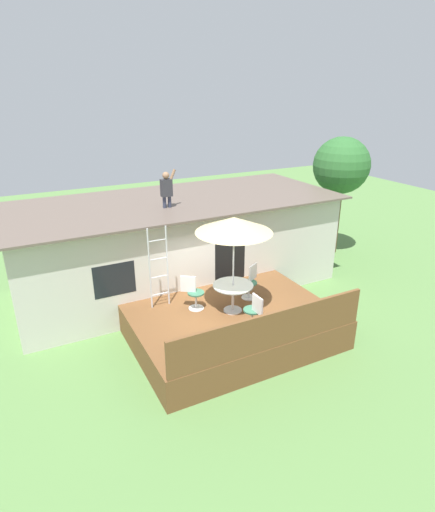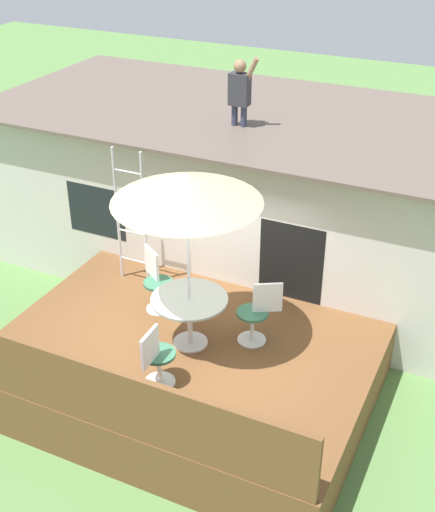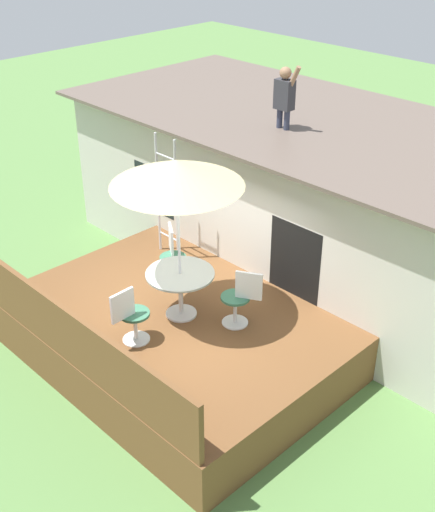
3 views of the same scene
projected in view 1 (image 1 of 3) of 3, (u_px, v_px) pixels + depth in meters
The scene contains 12 objects.
ground_plane at pixel (229, 336), 11.29m from camera, with size 40.00×40.00×0.00m, color #567F42.
house at pixel (177, 244), 13.70m from camera, with size 10.50×4.50×2.93m.
deck at pixel (230, 323), 11.14m from camera, with size 5.09×3.97×0.80m, color brown.
deck_railing at pixel (272, 330), 9.23m from camera, with size 4.99×0.08×0.90m, color brown.
patio_table at pixel (233, 290), 10.73m from camera, with size 1.04×1.04×0.74m.
patio_umbrella at pixel (234, 225), 10.08m from camera, with size 1.90×1.90×2.54m.
step_ladder at pixel (159, 268), 10.79m from camera, with size 0.52×0.04×2.20m.
person_figure at pixel (167, 187), 12.10m from camera, with size 0.47×0.20×1.11m.
patio_chair_left at pixel (193, 293), 10.90m from camera, with size 0.56×0.46×0.92m.
patio_chair_right at pixel (250, 282), 11.51m from camera, with size 0.58×0.44×0.92m.
patio_chair_near at pixel (254, 311), 9.99m from camera, with size 0.44×0.62×0.92m.
backyard_tree at pixel (341, 167), 15.82m from camera, with size 2.13×2.13×4.54m.
Camera 1 is at (-4.72, -8.44, 6.22)m, focal length 29.44 mm.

